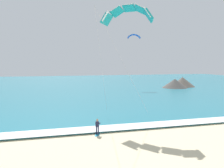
{
  "coord_description": "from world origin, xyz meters",
  "views": [
    {
      "loc": [
        -6.7,
        -11.62,
        7.52
      ],
      "look_at": [
        2.0,
        18.13,
        4.92
      ],
      "focal_mm": 40.27,
      "sensor_mm": 36.0,
      "label": 1
    }
  ],
  "objects_px": {
    "kitesurfer": "(97,126)",
    "kite_distant": "(134,36)",
    "kite_primary": "(128,13)",
    "surfboard": "(97,135)"
  },
  "relations": [
    {
      "from": "kitesurfer",
      "to": "kite_distant",
      "type": "xyz_separation_m",
      "value": [
        21.53,
        45.12,
        14.6
      ]
    },
    {
      "from": "kite_primary",
      "to": "surfboard",
      "type": "bearing_deg",
      "value": -131.71
    },
    {
      "from": "kitesurfer",
      "to": "kite_distant",
      "type": "distance_m",
      "value": 52.08
    },
    {
      "from": "kitesurfer",
      "to": "kite_primary",
      "type": "distance_m",
      "value": 15.56
    },
    {
      "from": "surfboard",
      "to": "kite_primary",
      "type": "distance_m",
      "value": 16.35
    },
    {
      "from": "surfboard",
      "to": "kite_distant",
      "type": "xyz_separation_m",
      "value": [
        21.54,
        45.14,
        15.51
      ]
    },
    {
      "from": "surfboard",
      "to": "kitesurfer",
      "type": "relative_size",
      "value": 0.85
    },
    {
      "from": "kite_distant",
      "to": "kitesurfer",
      "type": "bearing_deg",
      "value": -115.51
    },
    {
      "from": "surfboard",
      "to": "kite_primary",
      "type": "height_order",
      "value": "kite_primary"
    },
    {
      "from": "surfboard",
      "to": "kitesurfer",
      "type": "distance_m",
      "value": 0.91
    }
  ]
}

